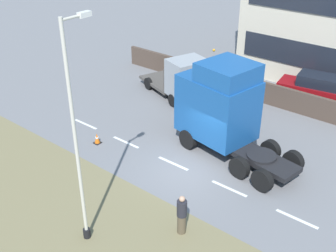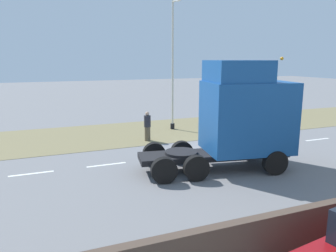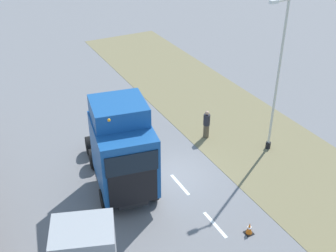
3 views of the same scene
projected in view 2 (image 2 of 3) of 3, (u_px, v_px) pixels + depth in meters
The scene contains 7 objects.
ground_plane at pixel (211, 152), 17.07m from camera, with size 120.00×120.00×0.00m, color slate.
grass_verge at pixel (168, 129), 22.51m from camera, with size 7.00×44.00×0.01m.
lane_markings at pixel (199, 154), 16.81m from camera, with size 0.16×17.80×0.00m.
lorry_cab at pixel (241, 115), 14.21m from camera, with size 3.66×6.82×4.86m.
lamp_post at pixel (173, 70), 21.78m from camera, with size 1.26×0.28×8.47m.
pedestrian at pixel (147, 127), 19.27m from camera, with size 0.39×0.39×1.75m.
traffic_cone_lead at pixel (279, 134), 19.84m from camera, with size 0.36×0.36×0.58m.
Camera 2 is at (14.39, -8.27, 4.78)m, focal length 35.00 mm.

